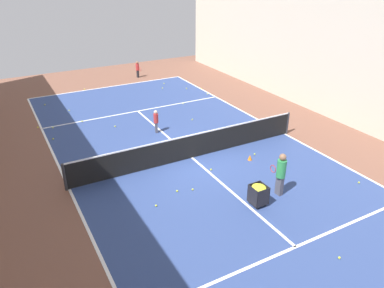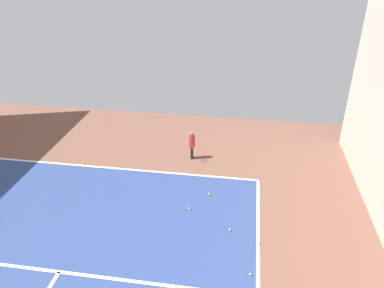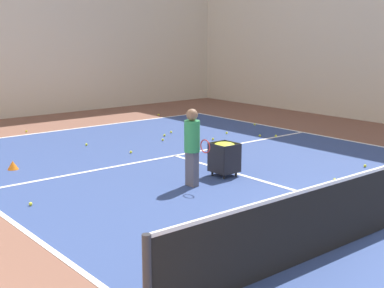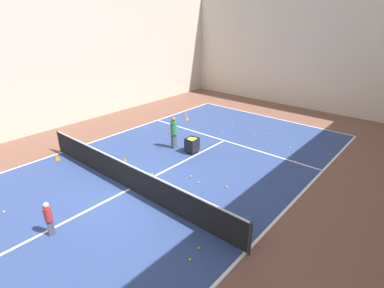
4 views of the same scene
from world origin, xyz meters
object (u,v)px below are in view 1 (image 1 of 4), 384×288
Objects in this scene: tennis_net at (192,146)px; ball_cart at (259,191)px; training_cone_0 at (267,130)px; child_midcourt at (156,120)px; training_cone_1 at (250,157)px; coach_at_net at (281,172)px; player_near_baseline at (138,68)px.

ball_cart is at bearing 94.71° from tennis_net.
tennis_net reaches higher than training_cone_0.
child_midcourt is at bearing -28.55° from training_cone_0.
training_cone_0 is 1.15× the size of training_cone_1.
child_midcourt is at bearing -62.92° from training_cone_1.
coach_at_net is at bearing 27.02° from child_midcourt.
tennis_net is 4.15m from coach_at_net.
tennis_net is 39.56× the size of training_cone_0.
training_cone_1 is (-2.03, 1.33, -0.44)m from tennis_net.
player_near_baseline is at bearing -91.91° from training_cone_1.
player_near_baseline is 4.38× the size of training_cone_0.
coach_at_net is 7.01× the size of training_cone_1.
player_near_baseline is 9.89m from child_midcourt.
child_midcourt reaches higher than tennis_net.
ball_cart is at bearing -14.93° from player_near_baseline.
coach_at_net is 2.77m from training_cone_1.
ball_cart is at bearing 48.04° from training_cone_0.
player_near_baseline is at bearing -80.66° from training_cone_0.
ball_cart is (-0.33, 4.05, -0.03)m from tennis_net.
coach_at_net is at bearing -171.49° from ball_cart.
ball_cart is 3.23m from training_cone_1.
child_midcourt is 5.04m from training_cone_1.
training_cone_1 is (-1.70, -2.72, -0.41)m from ball_cart.
tennis_net is at bearing -18.72° from player_near_baseline.
child_midcourt is at bearing 10.65° from coach_at_net.
tennis_net is 2.47m from training_cone_1.
player_near_baseline is at bearing -6.29° from coach_at_net.
player_near_baseline is 5.04× the size of training_cone_1.
training_cone_1 is at bearing -9.46° from player_near_baseline.
player_near_baseline is 0.72× the size of coach_at_net.
player_near_baseline reaches higher than training_cone_1.
tennis_net is 12.88m from player_near_baseline.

